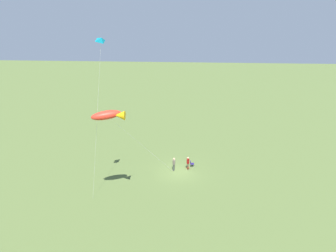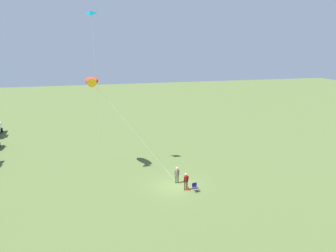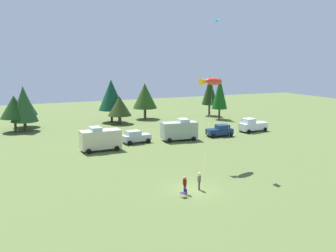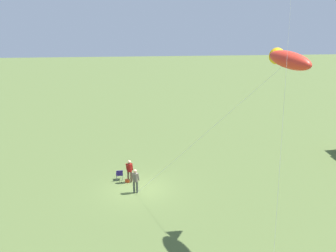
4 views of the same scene
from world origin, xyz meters
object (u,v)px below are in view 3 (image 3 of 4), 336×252
(van_camper_beige, at_px, (100,139))
(car_navy_hatch, at_px, (220,130))
(kite_large_fish, at_px, (211,81))
(person_kite_flyer, at_px, (199,180))
(car_silver_compact, at_px, (136,137))
(backpack_on_grass, at_px, (186,193))
(van_motorhome_grey, at_px, (179,130))
(kite_delta_teal, at_px, (216,21))
(truck_white_pickup, at_px, (252,125))
(folding_chair, at_px, (184,192))
(person_spectator, at_px, (185,183))

(van_camper_beige, distance_m, car_navy_hatch, 20.29)
(van_camper_beige, height_order, kite_large_fish, kite_large_fish)
(person_kite_flyer, xyz_separation_m, car_silver_compact, (1.55, 22.35, -0.07))
(kite_large_fish, bearing_deg, backpack_on_grass, -132.11)
(backpack_on_grass, relative_size, car_silver_compact, 0.07)
(car_silver_compact, distance_m, van_motorhome_grey, 6.90)
(car_silver_compact, xyz_separation_m, car_navy_hatch, (14.19, -0.89, 0.00))
(kite_large_fish, relative_size, kite_delta_teal, 0.61)
(truck_white_pickup, bearing_deg, kite_large_fish, 36.35)
(person_kite_flyer, distance_m, backpack_on_grass, 2.07)
(car_navy_hatch, bearing_deg, truck_white_pickup, 14.01)
(kite_delta_teal, bearing_deg, kite_large_fish, 140.12)
(folding_chair, relative_size, backpack_on_grass, 2.56)
(person_kite_flyer, bearing_deg, truck_white_pickup, -117.99)
(person_kite_flyer, relative_size, backpack_on_grass, 5.44)
(kite_delta_teal, bearing_deg, van_motorhome_grey, 80.83)
(van_camper_beige, relative_size, car_silver_compact, 1.24)
(car_silver_compact, relative_size, kite_large_fish, 0.42)
(backpack_on_grass, relative_size, kite_delta_teal, 0.02)
(folding_chair, relative_size, truck_white_pickup, 0.16)
(person_kite_flyer, distance_m, car_silver_compact, 22.41)
(car_silver_compact, bearing_deg, van_motorhome_grey, 165.76)
(car_navy_hatch, bearing_deg, person_kite_flyer, -121.48)
(kite_large_fish, bearing_deg, van_motorhome_grey, 79.31)
(van_motorhome_grey, relative_size, truck_white_pickup, 1.09)
(person_kite_flyer, bearing_deg, car_silver_compact, -76.58)
(car_navy_hatch, bearing_deg, kite_delta_teal, -119.81)
(car_navy_hatch, height_order, kite_delta_teal, kite_delta_teal)
(kite_large_fish, bearing_deg, van_camper_beige, 130.37)
(truck_white_pickup, height_order, kite_delta_teal, kite_delta_teal)
(backpack_on_grass, distance_m, van_motorhome_grey, 24.22)
(person_kite_flyer, relative_size, kite_delta_teal, 0.10)
(person_spectator, distance_m, kite_large_fish, 14.20)
(backpack_on_grass, bearing_deg, kite_large_fish, 47.89)
(van_camper_beige, relative_size, van_motorhome_grey, 0.96)
(folding_chair, distance_m, kite_delta_teal, 20.14)
(person_spectator, xyz_separation_m, car_navy_hatch, (17.49, 21.87, -0.07))
(person_spectator, height_order, car_navy_hatch, car_navy_hatch)
(person_kite_flyer, xyz_separation_m, truck_white_pickup, (22.92, 22.63, 0.08))
(person_spectator, bearing_deg, folding_chair, 56.78)
(truck_white_pickup, bearing_deg, car_silver_compact, -3.83)
(person_spectator, bearing_deg, car_silver_compact, -101.31)
(van_motorhome_grey, bearing_deg, car_silver_compact, 178.43)
(person_spectator, distance_m, van_camper_beige, 20.41)
(van_motorhome_grey, bearing_deg, backpack_on_grass, -108.10)
(person_kite_flyer, bearing_deg, van_camper_beige, -59.89)
(folding_chair, bearing_deg, van_camper_beige, -90.56)
(truck_white_pickup, relative_size, kite_large_fish, 0.49)
(person_kite_flyer, height_order, folding_chair, person_kite_flyer)
(backpack_on_grass, height_order, van_motorhome_grey, van_motorhome_grey)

